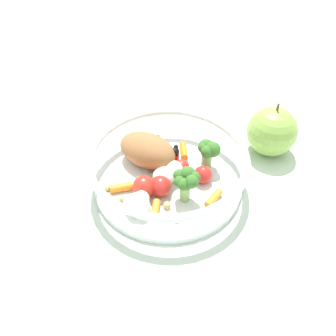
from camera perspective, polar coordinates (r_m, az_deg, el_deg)
The scene contains 3 objects.
ground_plane at distance 0.57m, azimuth -1.80°, elevation -3.39°, with size 2.40×2.40×0.00m, color silver.
food_container at distance 0.55m, azimuth -0.49°, elevation -0.00°, with size 0.24×0.24×0.07m.
loose_apple at distance 0.63m, azimuth 15.96°, elevation 5.55°, with size 0.08×0.08×0.10m.
Camera 1 is at (0.36, 0.14, 0.41)m, focal length 38.94 mm.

